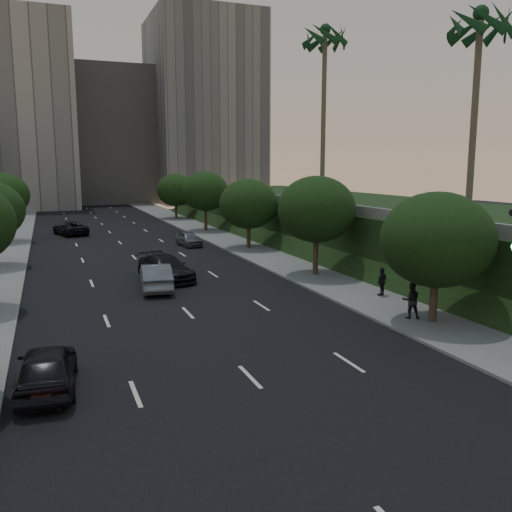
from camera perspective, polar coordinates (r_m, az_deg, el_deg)
name	(u,v)px	position (r m, az deg, el deg)	size (l,w,h in m)	color
ground	(315,445)	(15.45, 6.23, -19.15)	(160.00, 160.00, 0.00)	black
road_surface	(138,261)	(43.11, -12.32, -0.56)	(16.00, 140.00, 0.02)	black
sidewalk_right	(260,253)	(45.74, 0.46, 0.31)	(4.50, 140.00, 0.15)	slate
embankment	(392,227)	(49.31, 14.16, 2.95)	(18.00, 90.00, 4.00)	black
parapet_wall	(306,203)	(44.75, 5.30, 5.58)	(0.35, 90.00, 0.70)	slate
office_block_mid	(109,137)	(114.80, -15.22, 12.00)	(22.00, 18.00, 26.00)	gray
office_block_right	(203,112)	(112.68, -5.55, 14.89)	(20.00, 22.00, 36.00)	gray
tree_right_a	(437,240)	(26.23, 18.50, 1.63)	(5.20, 5.20, 6.24)	#38281C
tree_right_b	(316,209)	(36.18, 6.38, 4.90)	(5.20, 5.20, 6.74)	#38281C
tree_right_c	(248,204)	(48.09, -0.80, 5.50)	(5.20, 5.20, 6.24)	#38281C
tree_right_d	(205,191)	(61.37, -5.37, 6.79)	(5.20, 5.20, 6.74)	#38281C
tree_right_e	(176,190)	(75.92, -8.46, 6.88)	(5.20, 5.20, 6.24)	#38281C
tree_left_d	(2,195)	(57.21, -25.17, 5.80)	(5.00, 5.00, 6.71)	#38281C
palm_mid	(480,26)	(36.14, 22.52, 21.49)	(3.20, 3.20, 13.00)	#4C4233
palm_far	(325,40)	(48.65, 7.28, 21.61)	(3.20, 3.20, 15.50)	#4C4233
sedan_near_left	(47,368)	(19.55, -21.18, -10.93)	(1.86, 4.61, 1.57)	black
sedan_mid_left	(156,277)	(32.96, -10.51, -2.18)	(1.70, 4.88, 1.61)	slate
sedan_far_left	(70,228)	(61.30, -18.96, 2.78)	(2.47, 5.35, 1.49)	black
sedan_near_right	(166,268)	(35.65, -9.50, -1.27)	(2.25, 5.53, 1.61)	black
sedan_far_right	(189,239)	(50.55, -7.10, 1.82)	(1.61, 4.01, 1.37)	#5C5D63
pedestrian_b	(411,300)	(27.00, 16.01, -4.51)	(0.85, 0.66, 1.75)	black
pedestrian_c	(382,282)	(31.26, 13.13, -2.63)	(0.94, 0.39, 1.60)	black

